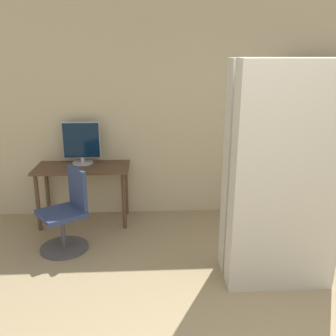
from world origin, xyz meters
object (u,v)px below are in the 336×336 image
object	(u,v)px
mattress_near	(288,182)
mattress_far	(276,171)
monitor	(82,143)
office_chair	(67,218)
bookshelf	(303,143)

from	to	relation	value
mattress_near	mattress_far	world-z (taller)	mattress_near
monitor	mattress_far	size ratio (longest dim) A/B	0.26
monitor	office_chair	distance (m)	1.05
office_chair	bookshelf	xyz separation A→B (m)	(2.91, 0.86, 0.60)
mattress_far	office_chair	bearing A→B (deg)	165.44
office_chair	mattress_near	world-z (taller)	mattress_near
office_chair	bookshelf	size ratio (longest dim) A/B	0.46
monitor	mattress_near	world-z (taller)	mattress_near
monitor	mattress_far	world-z (taller)	mattress_far
monitor	office_chair	bearing A→B (deg)	-94.29
office_chair	bookshelf	world-z (taller)	bookshelf
monitor	bookshelf	size ratio (longest dim) A/B	0.27
mattress_near	office_chair	bearing A→B (deg)	157.78
office_chair	mattress_near	xyz separation A→B (m)	(2.07, -0.85, 0.66)
office_chair	mattress_far	world-z (taller)	mattress_far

